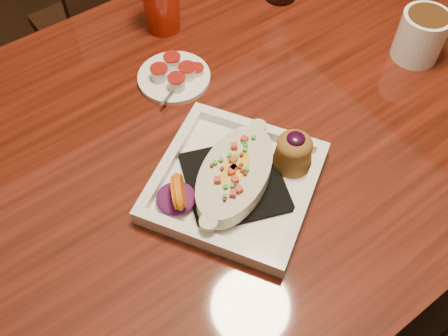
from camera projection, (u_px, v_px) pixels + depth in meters
floor at (256, 262)px, 1.57m from camera, size 7.00×7.00×0.00m
table at (272, 128)px, 1.04m from camera, size 1.50×0.90×0.75m
chair_far at (130, 27)px, 1.45m from camera, size 0.42×0.42×0.93m
plate at (241, 176)px, 0.82m from camera, size 0.35×0.35×0.08m
coffee_mug at (423, 34)px, 0.98m from camera, size 0.13×0.09×0.10m
saucer at (174, 76)px, 0.97m from camera, size 0.14×0.14×0.10m
creamer_loose at (196, 72)px, 0.98m from camera, size 0.03×0.03×0.02m
red_tumbler at (161, 0)px, 1.02m from camera, size 0.08×0.08×0.14m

